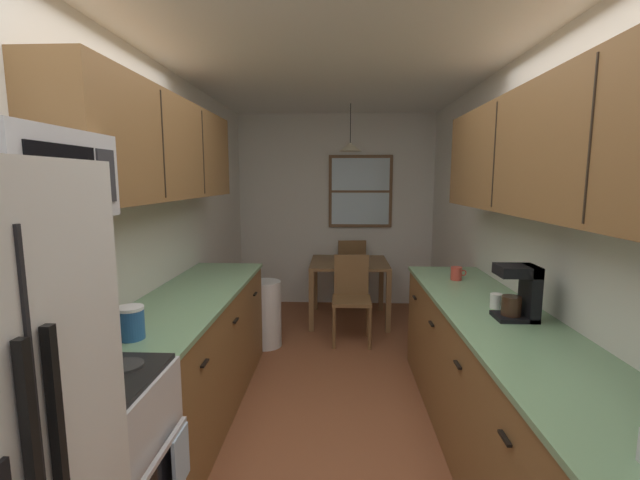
{
  "coord_description": "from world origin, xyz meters",
  "views": [
    {
      "loc": [
        0.04,
        -2.11,
        1.7
      ],
      "look_at": [
        -0.12,
        1.46,
        1.18
      ],
      "focal_mm": 23.8,
      "sensor_mm": 36.0,
      "label": 1
    }
  ],
  "objects_px": {
    "dining_table": "(349,270)",
    "dining_chair_near": "(351,294)",
    "coffee_maker": "(521,291)",
    "storage_canister": "(131,323)",
    "dining_chair_far": "(351,269)",
    "mug_by_coffeemaker": "(497,301)",
    "table_serving_bowl": "(354,260)",
    "mug_spare": "(456,273)",
    "trash_bin": "(265,314)",
    "microwave_over_range": "(24,175)"
  },
  "relations": [
    {
      "from": "dining_table",
      "to": "dining_chair_near",
      "type": "xyz_separation_m",
      "value": [
        0.01,
        -0.64,
        -0.12
      ]
    },
    {
      "from": "dining_chair_near",
      "to": "coffee_maker",
      "type": "xyz_separation_m",
      "value": [
        0.9,
        -1.95,
        0.56
      ]
    },
    {
      "from": "storage_canister",
      "to": "coffee_maker",
      "type": "relative_size",
      "value": 0.53
    },
    {
      "from": "dining_chair_far",
      "to": "coffee_maker",
      "type": "xyz_separation_m",
      "value": [
        0.87,
        -3.23,
        0.56
      ]
    },
    {
      "from": "dining_chair_near",
      "to": "dining_chair_far",
      "type": "distance_m",
      "value": 1.28
    },
    {
      "from": "dining_chair_far",
      "to": "mug_by_coffeemaker",
      "type": "xyz_separation_m",
      "value": [
        0.82,
        -3.02,
        0.45
      ]
    },
    {
      "from": "table_serving_bowl",
      "to": "mug_spare",
      "type": "bearing_deg",
      "value": -64.49
    },
    {
      "from": "mug_spare",
      "to": "table_serving_bowl",
      "type": "bearing_deg",
      "value": 115.51
    },
    {
      "from": "trash_bin",
      "to": "mug_by_coffeemaker",
      "type": "relative_size",
      "value": 6.04
    },
    {
      "from": "trash_bin",
      "to": "mug_spare",
      "type": "xyz_separation_m",
      "value": [
        1.68,
        -0.79,
        0.61
      ]
    },
    {
      "from": "dining_chair_far",
      "to": "table_serving_bowl",
      "type": "relative_size",
      "value": 5.51
    },
    {
      "from": "mug_by_coffeemaker",
      "to": "dining_chair_far",
      "type": "bearing_deg",
      "value": 105.14
    },
    {
      "from": "table_serving_bowl",
      "to": "dining_chair_far",
      "type": "bearing_deg",
      "value": 91.64
    },
    {
      "from": "dining_table",
      "to": "table_serving_bowl",
      "type": "height_order",
      "value": "table_serving_bowl"
    },
    {
      "from": "coffee_maker",
      "to": "mug_spare",
      "type": "bearing_deg",
      "value": 95.89
    },
    {
      "from": "storage_canister",
      "to": "dining_chair_near",
      "type": "bearing_deg",
      "value": 63.26
    },
    {
      "from": "dining_table",
      "to": "mug_by_coffeemaker",
      "type": "distance_m",
      "value": 2.55
    },
    {
      "from": "microwave_over_range",
      "to": "dining_chair_near",
      "type": "bearing_deg",
      "value": 65.54
    },
    {
      "from": "microwave_over_range",
      "to": "dining_table",
      "type": "relative_size",
      "value": 0.67
    },
    {
      "from": "microwave_over_range",
      "to": "coffee_maker",
      "type": "relative_size",
      "value": 1.94
    },
    {
      "from": "microwave_over_range",
      "to": "dining_chair_near",
      "type": "distance_m",
      "value": 3.34
    },
    {
      "from": "microwave_over_range",
      "to": "trash_bin",
      "type": "distance_m",
      "value": 2.99
    },
    {
      "from": "microwave_over_range",
      "to": "storage_canister",
      "type": "relative_size",
      "value": 3.67
    },
    {
      "from": "dining_chair_near",
      "to": "dining_chair_far",
      "type": "bearing_deg",
      "value": 88.7
    },
    {
      "from": "trash_bin",
      "to": "mug_spare",
      "type": "height_order",
      "value": "mug_spare"
    },
    {
      "from": "dining_chair_far",
      "to": "storage_canister",
      "type": "bearing_deg",
      "value": -108.44
    },
    {
      "from": "microwave_over_range",
      "to": "dining_chair_far",
      "type": "xyz_separation_m",
      "value": [
        1.32,
        4.11,
        -1.21
      ]
    },
    {
      "from": "dining_table",
      "to": "dining_chair_far",
      "type": "relative_size",
      "value": 1.01
    },
    {
      "from": "dining_chair_near",
      "to": "storage_canister",
      "type": "xyz_separation_m",
      "value": [
        -1.18,
        -2.34,
        0.48
      ]
    },
    {
      "from": "dining_table",
      "to": "mug_by_coffeemaker",
      "type": "xyz_separation_m",
      "value": [
        0.86,
        -2.38,
        0.33
      ]
    },
    {
      "from": "microwave_over_range",
      "to": "mug_by_coffeemaker",
      "type": "xyz_separation_m",
      "value": [
        2.13,
        1.09,
        -0.76
      ]
    },
    {
      "from": "dining_table",
      "to": "storage_canister",
      "type": "relative_size",
      "value": 5.48
    },
    {
      "from": "mug_spare",
      "to": "dining_chair_far",
      "type": "bearing_deg",
      "value": 108.78
    },
    {
      "from": "microwave_over_range",
      "to": "mug_spare",
      "type": "height_order",
      "value": "microwave_over_range"
    },
    {
      "from": "dining_chair_near",
      "to": "mug_spare",
      "type": "bearing_deg",
      "value": -50.98
    },
    {
      "from": "dining_chair_far",
      "to": "mug_by_coffeemaker",
      "type": "distance_m",
      "value": 3.16
    },
    {
      "from": "coffee_maker",
      "to": "table_serving_bowl",
      "type": "bearing_deg",
      "value": 108.57
    },
    {
      "from": "coffee_maker",
      "to": "table_serving_bowl",
      "type": "distance_m",
      "value": 2.69
    },
    {
      "from": "dining_chair_near",
      "to": "mug_by_coffeemaker",
      "type": "relative_size",
      "value": 8.03
    },
    {
      "from": "dining_chair_far",
      "to": "table_serving_bowl",
      "type": "bearing_deg",
      "value": -88.36
    },
    {
      "from": "dining_chair_far",
      "to": "dining_table",
      "type": "bearing_deg",
      "value": -93.52
    },
    {
      "from": "mug_by_coffeemaker",
      "to": "coffee_maker",
      "type": "bearing_deg",
      "value": -75.44
    },
    {
      "from": "trash_bin",
      "to": "coffee_maker",
      "type": "distance_m",
      "value": 2.6
    },
    {
      "from": "trash_bin",
      "to": "table_serving_bowl",
      "type": "relative_size",
      "value": 4.14
    },
    {
      "from": "dining_table",
      "to": "mug_by_coffeemaker",
      "type": "relative_size",
      "value": 8.15
    },
    {
      "from": "storage_canister",
      "to": "coffee_maker",
      "type": "xyz_separation_m",
      "value": [
        2.08,
        0.39,
        0.08
      ]
    },
    {
      "from": "microwave_over_range",
      "to": "trash_bin",
      "type": "relative_size",
      "value": 0.9
    },
    {
      "from": "dining_chair_near",
      "to": "coffee_maker",
      "type": "bearing_deg",
      "value": -65.17
    },
    {
      "from": "microwave_over_range",
      "to": "table_serving_bowl",
      "type": "height_order",
      "value": "microwave_over_range"
    },
    {
      "from": "dining_chair_near",
      "to": "table_serving_bowl",
      "type": "relative_size",
      "value": 5.51
    }
  ]
}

